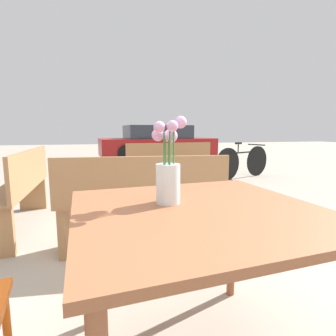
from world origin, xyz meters
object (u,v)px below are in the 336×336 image
at_px(table_front, 198,228).
at_px(bicycle, 243,162).
at_px(parked_car, 157,143).
at_px(bench_middle, 23,186).
at_px(bench_far, 172,167).
at_px(flower_vase, 168,174).
at_px(bench_near, 143,201).

xyz_separation_m(table_front, bicycle, (2.66, 4.24, -0.29)).
bearing_deg(parked_car, bench_middle, -113.38).
xyz_separation_m(bench_far, parked_car, (0.86, 5.41, 0.14)).
bearing_deg(flower_vase, parked_car, 78.75).
bearing_deg(flower_vase, bench_far, 74.90).
bearing_deg(bicycle, bench_near, -131.70).
height_order(bench_near, bench_far, same).
xyz_separation_m(table_front, bench_middle, (-1.23, 2.08, -0.19)).
bearing_deg(bicycle, bench_far, -151.22).
bearing_deg(flower_vase, bench_near, 87.43).
relative_size(table_front, flower_vase, 2.84).
height_order(bench_near, bench_middle, same).
height_order(bench_far, bicycle, bench_far).
bearing_deg(bench_near, table_front, -87.37).
distance_m(flower_vase, bicycle, 5.00).
distance_m(bench_middle, bicycle, 4.44).
height_order(flower_vase, bicycle, flower_vase).
bearing_deg(table_front, bench_middle, 120.53).
bearing_deg(bicycle, bench_middle, -150.97).
relative_size(bench_near, bench_middle, 0.94).
bearing_deg(bench_middle, table_front, -59.47).
distance_m(flower_vase, bench_near, 1.17).
height_order(bench_near, parked_car, parked_car).
distance_m(bicycle, parked_car, 4.48).
distance_m(bench_near, bench_middle, 1.47).
bearing_deg(table_front, flower_vase, 136.57).
relative_size(flower_vase, bench_middle, 0.24).
relative_size(table_front, bench_middle, 0.68).
height_order(bench_middle, bench_far, same).
bearing_deg(bicycle, flower_vase, -123.70).
relative_size(table_front, bench_far, 0.71).
relative_size(bench_far, bicycle, 0.95).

